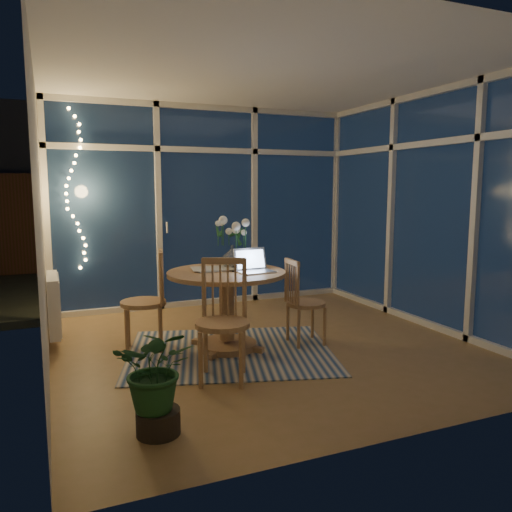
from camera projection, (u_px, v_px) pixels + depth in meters
name	position (u px, v px, depth m)	size (l,w,h in m)	color
floor	(268.00, 346.00, 4.93)	(4.00, 4.00, 0.00)	olive
ceiling	(269.00, 72.00, 4.58)	(4.00, 4.00, 0.00)	white
wall_back	(207.00, 207.00, 6.58)	(4.00, 0.04, 2.60)	beige
wall_front	(407.00, 230.00, 2.92)	(4.00, 0.04, 2.60)	beige
wall_left	(41.00, 219.00, 3.99)	(0.04, 4.00, 2.60)	beige
wall_right	(433.00, 210.00, 5.52)	(0.04, 4.00, 2.60)	beige
window_wall_back	(208.00, 207.00, 6.54)	(4.00, 0.10, 2.60)	silver
window_wall_right	(431.00, 210.00, 5.50)	(0.10, 4.00, 2.60)	silver
radiator	(53.00, 304.00, 4.96)	(0.10, 0.70, 0.58)	white
fairy_lights	(74.00, 190.00, 5.81)	(0.24, 0.10, 1.85)	#FFC166
garden_patio	(187.00, 271.00, 9.70)	(12.00, 6.00, 0.10)	black
garden_fence	(155.00, 221.00, 9.84)	(11.00, 0.08, 1.80)	#3C2915
neighbour_roof	(142.00, 162.00, 12.52)	(7.00, 3.00, 2.20)	#363A41
garden_shrubs	(131.00, 260.00, 7.67)	(0.90, 0.90, 0.90)	black
rug	(231.00, 352.00, 4.73)	(1.90, 1.52, 0.01)	beige
dining_table	(227.00, 311.00, 4.77)	(1.12, 1.12, 0.76)	#A26649
chair_left	(143.00, 300.00, 4.74)	(0.45, 0.45, 0.97)	#A26649
chair_right	(306.00, 301.00, 4.93)	(0.40, 0.40, 0.87)	#A26649
chair_front	(222.00, 321.00, 3.96)	(0.46, 0.46, 1.00)	#A26649
laptop	(256.00, 260.00, 4.63)	(0.33, 0.28, 0.24)	silver
flower_vase	(232.00, 257.00, 4.91)	(0.20, 0.20, 0.21)	silver
bowl	(255.00, 266.00, 4.93)	(0.15, 0.15, 0.04)	silver
newspapers	(213.00, 269.00, 4.80)	(0.38, 0.29, 0.02)	silver
phone	(239.00, 271.00, 4.70)	(0.12, 0.06, 0.01)	black
potted_plant	(157.00, 376.00, 3.11)	(0.54, 0.47, 0.76)	#1B4D23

